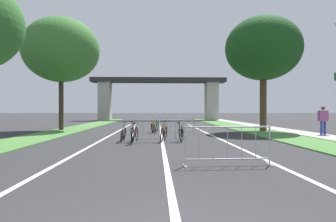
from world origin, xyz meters
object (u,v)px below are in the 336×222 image
(crowd_barrier_second, at_px, (159,131))
(crowd_barrier_third, at_px, (177,125))
(bicycle_white_1, at_px, (133,135))
(tree_right_pine_far, at_px, (263,49))
(crowd_barrier_nearest, at_px, (228,146))
(pedestrian_pushing_bike, at_px, (323,118))
(bicycle_orange_4, at_px, (164,133))
(tree_left_oak_mid, at_px, (61,50))
(bicycle_silver_5, at_px, (123,134))
(bicycle_red_6, at_px, (135,133))
(bicycle_green_0, at_px, (155,127))
(bicycle_yellow_2, at_px, (153,128))
(bicycle_black_3, at_px, (181,133))

(crowd_barrier_second, xyz_separation_m, crowd_barrier_third, (1.22, 5.98, 0.00))
(crowd_barrier_second, distance_m, bicycle_white_1, 1.23)
(tree_right_pine_far, distance_m, crowd_barrier_nearest, 14.95)
(crowd_barrier_third, distance_m, pedestrian_pushing_bike, 8.70)
(bicycle_orange_4, bearing_deg, tree_right_pine_far, -126.38)
(crowd_barrier_third, bearing_deg, tree_left_oak_mid, 164.50)
(tree_left_oak_mid, distance_m, bicycle_orange_4, 12.03)
(tree_left_oak_mid, distance_m, bicycle_silver_5, 10.91)
(tree_left_oak_mid, relative_size, bicycle_white_1, 4.74)
(crowd_barrier_second, relative_size, crowd_barrier_third, 0.99)
(bicycle_silver_5, relative_size, bicycle_red_6, 1.03)
(crowd_barrier_second, distance_m, bicycle_green_0, 6.35)
(bicycle_white_1, bearing_deg, crowd_barrier_second, 22.02)
(crowd_barrier_second, xyz_separation_m, bicycle_orange_4, (0.23, 0.37, -0.14))
(tree_right_pine_far, xyz_separation_m, bicycle_white_1, (-8.43, -7.34, -5.37))
(tree_right_pine_far, distance_m, bicycle_green_0, 9.25)
(bicycle_yellow_2, bearing_deg, tree_left_oak_mid, -31.48)
(bicycle_orange_4, distance_m, pedestrian_pushing_bike, 9.52)
(bicycle_green_0, bearing_deg, bicycle_yellow_2, 94.51)
(bicycle_black_3, height_order, pedestrian_pushing_bike, pedestrian_pushing_bike)
(crowd_barrier_third, xyz_separation_m, bicycle_yellow_2, (-1.55, -0.44, -0.18))
(tree_right_pine_far, distance_m, pedestrian_pushing_bike, 6.46)
(bicycle_black_3, distance_m, bicycle_silver_5, 2.75)
(crowd_barrier_nearest, xyz_separation_m, bicycle_red_6, (-2.93, 6.49, -0.15))
(bicycle_green_0, distance_m, bicycle_silver_5, 6.04)
(tree_left_oak_mid, relative_size, crowd_barrier_second, 3.48)
(bicycle_red_6, bearing_deg, bicycle_green_0, 87.54)
(bicycle_orange_4, bearing_deg, crowd_barrier_nearest, 114.59)
(bicycle_orange_4, relative_size, bicycle_red_6, 0.99)
(crowd_barrier_second, distance_m, bicycle_black_3, 1.19)
(crowd_barrier_second, bearing_deg, bicycle_silver_5, 163.89)
(tree_left_oak_mid, xyz_separation_m, bicycle_orange_4, (7.25, -7.90, -5.44))
(bicycle_white_1, bearing_deg, bicycle_orange_4, 31.24)
(bicycle_silver_5, bearing_deg, crowd_barrier_nearest, 118.45)
(tree_left_oak_mid, distance_m, bicycle_green_0, 8.94)
(crowd_barrier_second, xyz_separation_m, bicycle_red_6, (-1.15, 0.51, -0.15))
(bicycle_black_3, relative_size, bicycle_red_6, 0.99)
(crowd_barrier_nearest, bearing_deg, bicycle_yellow_2, 100.38)
(crowd_barrier_nearest, distance_m, pedestrian_pushing_bike, 11.76)
(crowd_barrier_nearest, bearing_deg, bicycle_black_3, 96.19)
(bicycle_orange_4, height_order, pedestrian_pushing_bike, pedestrian_pushing_bike)
(crowd_barrier_second, bearing_deg, crowd_barrier_third, 78.49)
(crowd_barrier_nearest, relative_size, bicycle_green_0, 1.36)
(tree_right_pine_far, bearing_deg, bicycle_white_1, -138.96)
(crowd_barrier_nearest, relative_size, bicycle_yellow_2, 1.47)
(crowd_barrier_third, bearing_deg, bicycle_red_6, -113.43)
(tree_left_oak_mid, distance_m, crowd_barrier_second, 12.07)
(tree_left_oak_mid, xyz_separation_m, crowd_barrier_nearest, (8.80, -14.25, -5.30))
(crowd_barrier_nearest, bearing_deg, tree_right_pine_far, 66.77)
(bicycle_silver_5, bearing_deg, tree_right_pine_far, -144.18)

